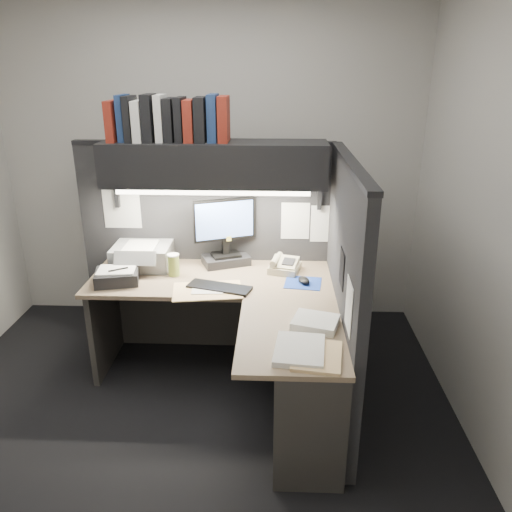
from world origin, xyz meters
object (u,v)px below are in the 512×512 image
Objects in this scene: monitor at (225,239)px; coffee_cup at (174,265)px; notebook_stack at (117,276)px; printer at (143,255)px; overhead_shelf at (214,164)px; keyboard at (219,287)px; telephone at (285,266)px; desk at (253,356)px.

monitor reaches higher than coffee_cup.
monitor is at bearing 33.23° from coffee_cup.
printer is at bearing 71.33° from notebook_stack.
printer is (-0.26, 0.17, 0.01)m from coffee_cup.
overhead_shelf is 5.38× the size of notebook_stack.
notebook_stack reaches higher than keyboard.
notebook_stack is at bearing -152.46° from telephone.
keyboard is 0.55m from telephone.
overhead_shelf is at bearing 30.28° from coffee_cup.
desk is at bearing -44.59° from coffee_cup.
telephone is (0.50, -0.06, -0.73)m from overhead_shelf.
monitor is 1.18× the size of keyboard.
telephone is at bearing 73.96° from desk.
desk is 0.79m from telephone.
telephone is 1.18m from notebook_stack.
telephone is at bearing -4.33° from printer.
monitor is (-0.24, 0.81, 0.49)m from desk.
overhead_shelf is (-0.30, 0.75, 1.06)m from desk.
telephone is at bearing 11.91° from notebook_stack.
telephone is 1.06m from printer.
overhead_shelf reaches higher than telephone.
notebook_stack is at bearing -159.46° from coffee_cup.
monitor is 0.48m from telephone.
monitor is 2.37× the size of telephone.
coffee_cup is at bearing 164.24° from keyboard.
overhead_shelf is 0.77m from coffee_cup.
coffee_cup is (-0.79, -0.11, 0.03)m from telephone.
overhead_shelf is at bearing -156.78° from monitor.
overhead_shelf is at bearing -171.62° from telephone.
printer is at bearing -167.76° from telephone.
desk is 1.11m from notebook_stack.
overhead_shelf is 0.86m from keyboard.
desk is at bearing -24.87° from notebook_stack.
monitor is 1.76× the size of notebook_stack.
keyboard is 2.02× the size of telephone.
notebook_stack is at bearing -109.62° from printer.
desk is at bearing -42.23° from printer.
desk is 0.53m from keyboard.
keyboard is (-0.00, -0.45, -0.19)m from monitor.
keyboard is at bearing -32.31° from coffee_cup.
coffee_cup is (-0.29, -0.17, -0.70)m from overhead_shelf.
desk is at bearing -39.62° from keyboard.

